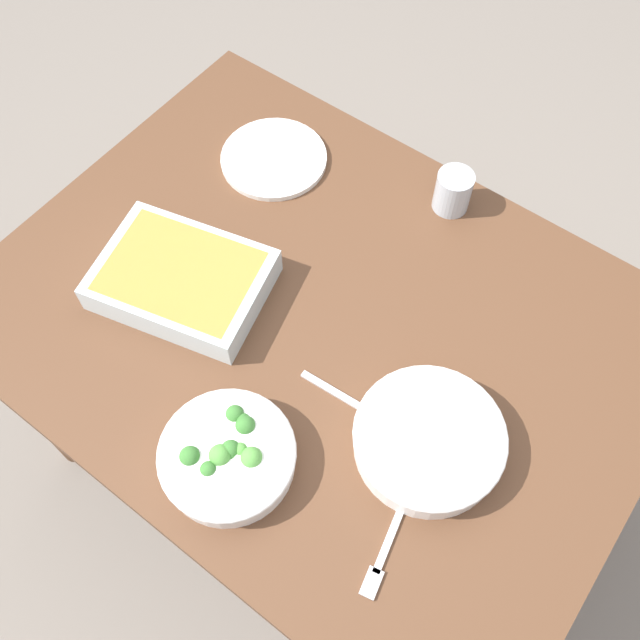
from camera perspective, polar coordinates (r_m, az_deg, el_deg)
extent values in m
plane|color=slate|center=(1.96, 0.00, -10.78)|extent=(6.00, 6.00, 0.00)
cube|color=brown|center=(1.30, 0.00, -0.44)|extent=(1.20, 0.90, 0.04)
cylinder|color=brown|center=(1.77, -22.23, -5.98)|extent=(0.06, 0.06, 0.70)
cylinder|color=brown|center=(1.98, -5.87, 10.41)|extent=(0.06, 0.06, 0.70)
cylinder|color=brown|center=(1.76, 22.36, -6.60)|extent=(0.06, 0.06, 0.70)
cylinder|color=white|center=(1.17, 8.69, -9.55)|extent=(0.24, 0.24, 0.05)
torus|color=white|center=(1.15, 8.84, -9.14)|extent=(0.25, 0.25, 0.01)
cylinder|color=olive|center=(1.17, 8.70, -9.50)|extent=(0.20, 0.20, 0.03)
sphere|color=silver|center=(1.15, 8.07, -9.13)|extent=(0.02, 0.02, 0.02)
sphere|color=silver|center=(1.14, 9.40, -11.11)|extent=(0.01, 0.01, 0.01)
sphere|color=#C66633|center=(1.15, 8.43, -9.16)|extent=(0.01, 0.01, 0.01)
cylinder|color=white|center=(1.16, -7.38, -10.89)|extent=(0.21, 0.21, 0.05)
torus|color=white|center=(1.14, -7.50, -10.54)|extent=(0.22, 0.22, 0.01)
cylinder|color=#8CB272|center=(1.16, -7.39, -10.85)|extent=(0.17, 0.17, 0.02)
sphere|color=#3D7A33|center=(1.14, -7.20, -10.70)|extent=(0.02, 0.02, 0.02)
sphere|color=#3D7A33|center=(1.16, -6.84, -7.51)|extent=(0.03, 0.03, 0.03)
sphere|color=#569E42|center=(1.14, -6.39, -10.31)|extent=(0.02, 0.02, 0.02)
sphere|color=#569E42|center=(1.14, -8.02, -10.72)|extent=(0.04, 0.04, 0.04)
sphere|color=#3D7A33|center=(1.14, -7.18, -10.25)|extent=(0.03, 0.03, 0.03)
sphere|color=#3D7A33|center=(1.15, -6.00, -8.43)|extent=(0.03, 0.03, 0.03)
sphere|color=#3D7A33|center=(1.15, -10.38, -10.72)|extent=(0.03, 0.03, 0.03)
sphere|color=#3D7A33|center=(1.14, -8.95, -11.77)|extent=(0.03, 0.03, 0.03)
sphere|color=#569E42|center=(1.13, -5.51, -10.94)|extent=(0.04, 0.04, 0.04)
sphere|color=#3D7A33|center=(1.16, -6.18, -8.03)|extent=(0.03, 0.03, 0.03)
cube|color=silver|center=(1.32, -10.99, 3.19)|extent=(0.34, 0.29, 0.06)
cube|color=gold|center=(1.31, -11.08, 3.47)|extent=(0.30, 0.25, 0.04)
cylinder|color=#B2BCC6|center=(1.43, 10.62, 10.12)|extent=(0.07, 0.07, 0.08)
cylinder|color=black|center=(1.44, 10.54, 9.79)|extent=(0.06, 0.06, 0.05)
cylinder|color=white|center=(1.51, -3.72, 12.81)|extent=(0.22, 0.22, 0.01)
cube|color=silver|center=(1.22, 1.35, -5.90)|extent=(0.14, 0.02, 0.01)
ellipsoid|color=silver|center=(1.20, 4.82, -7.83)|extent=(0.04, 0.03, 0.01)
cube|color=silver|center=(1.15, 5.85, -16.43)|extent=(0.04, 0.14, 0.01)
cube|color=silver|center=(1.13, 4.16, -20.29)|extent=(0.03, 0.05, 0.01)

